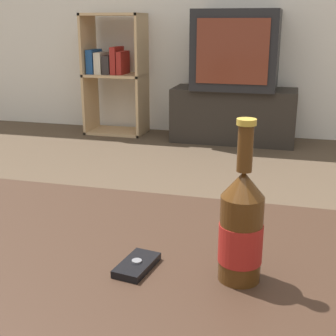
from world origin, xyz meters
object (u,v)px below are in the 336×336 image
object	(u,v)px
bookshelf	(113,71)
cell_phone	(137,265)
beer_bottle	(241,229)
tv_stand	(234,115)
television	(236,50)

from	to	relation	value
bookshelf	cell_phone	bearing A→B (deg)	-67.86
beer_bottle	cell_phone	distance (m)	0.21
bookshelf	cell_phone	size ratio (longest dim) A/B	8.79
bookshelf	cell_phone	distance (m)	3.05
tv_stand	television	distance (m)	0.48
television	beer_bottle	world-z (taller)	television
bookshelf	beer_bottle	xyz separation A→B (m)	(1.34, -2.81, 0.04)
tv_stand	bookshelf	bearing A→B (deg)	177.64
bookshelf	television	bearing A→B (deg)	-2.58
tv_stand	television	size ratio (longest dim) A/B	1.52
tv_stand	beer_bottle	size ratio (longest dim) A/B	3.18
cell_phone	bookshelf	bearing A→B (deg)	121.03
bookshelf	cell_phone	xyz separation A→B (m)	(1.15, -2.82, -0.05)
tv_stand	cell_phone	world-z (taller)	cell_phone
beer_bottle	television	bearing A→B (deg)	97.28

